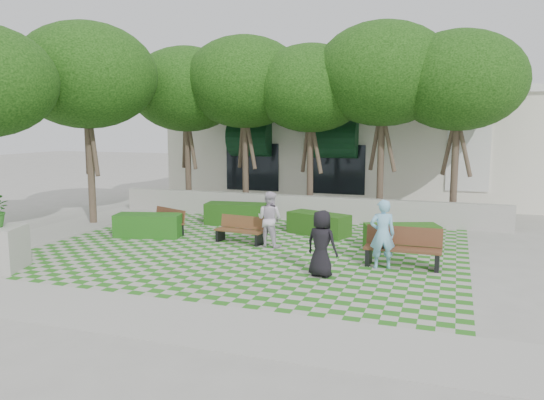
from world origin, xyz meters
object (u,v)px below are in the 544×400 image
at_px(bench_east, 403,248).
at_px(bench_mid, 241,230).
at_px(hedge_east, 402,237).
at_px(person_dark, 322,244).
at_px(bench_west, 166,221).
at_px(hedge_midright, 319,224).
at_px(person_white, 270,219).
at_px(hedge_west, 149,225).
at_px(person_blue, 382,234).
at_px(hedge_midleft, 237,214).

height_order(bench_east, bench_mid, bench_east).
bearing_deg(hedge_east, person_dark, -114.12).
relative_size(bench_mid, bench_west, 0.98).
distance_m(bench_west, hedge_midright, 5.04).
bearing_deg(person_white, hedge_midright, -102.33).
distance_m(hedge_east, hedge_west, 7.93).
bearing_deg(hedge_east, person_white, -166.68).
bearing_deg(hedge_west, bench_east, -7.21).
distance_m(bench_east, hedge_east, 1.92).
bearing_deg(hedge_west, person_blue, -10.12).
height_order(hedge_midleft, person_white, person_white).
height_order(bench_mid, hedge_midright, bench_mid).
relative_size(hedge_midright, person_white, 1.25).
distance_m(bench_east, bench_west, 8.01).
relative_size(hedge_west, person_white, 1.28).
xyz_separation_m(hedge_midleft, hedge_west, (-1.86, -2.88, -0.02)).
height_order(bench_mid, hedge_midleft, bench_mid).
bearing_deg(hedge_midleft, hedge_midright, -13.72).
height_order(bench_west, person_blue, person_blue).
relative_size(person_dark, person_white, 0.97).
bearing_deg(bench_mid, hedge_east, 16.78).
relative_size(hedge_midright, person_dark, 1.28).
bearing_deg(person_blue, hedge_east, -114.69).
relative_size(bench_east, hedge_midright, 0.93).
bearing_deg(hedge_west, hedge_east, 6.34).
distance_m(person_blue, person_white, 3.72).
relative_size(hedge_east, hedge_midright, 1.02).
height_order(hedge_east, person_blue, person_blue).
xyz_separation_m(bench_west, hedge_midright, (4.84, 1.42, -0.04)).
distance_m(bench_mid, hedge_midleft, 3.01).
distance_m(bench_east, hedge_midright, 4.31).
height_order(bench_mid, person_white, person_white).
relative_size(hedge_midleft, person_blue, 1.26).
xyz_separation_m(hedge_east, hedge_midright, (-2.77, 1.21, -0.01)).
relative_size(hedge_east, hedge_west, 0.99).
bearing_deg(bench_east, person_blue, -144.91).
height_order(person_blue, person_dark, person_blue).
xyz_separation_m(bench_west, hedge_east, (7.61, 0.21, -0.03)).
bearing_deg(hedge_midleft, person_dark, -50.41).
relative_size(bench_east, person_dark, 1.19).
distance_m(hedge_east, hedge_midleft, 6.35).
bearing_deg(hedge_west, person_white, -0.14).
xyz_separation_m(bench_mid, hedge_midright, (1.96, 1.93, -0.03)).
bearing_deg(bench_mid, hedge_midleft, 123.32).
xyz_separation_m(hedge_midleft, person_dark, (4.49, -5.43, 0.41)).
height_order(person_blue, person_white, person_blue).
bearing_deg(hedge_east, person_blue, -96.90).
bearing_deg(person_white, hedge_midleft, -39.23).
height_order(bench_east, person_dark, person_dark).
xyz_separation_m(bench_mid, person_blue, (4.47, -1.51, 0.48)).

